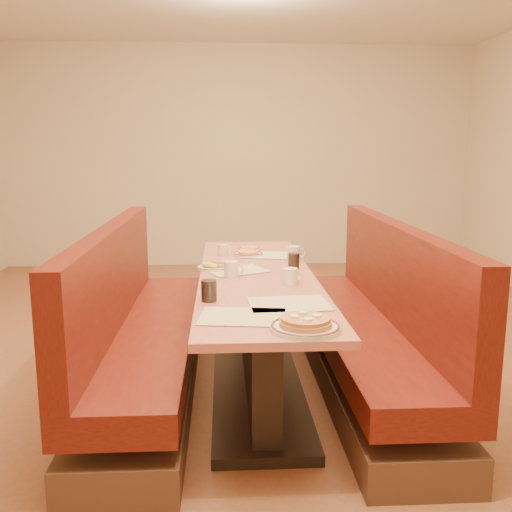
{
  "coord_description": "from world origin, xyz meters",
  "views": [
    {
      "loc": [
        -0.21,
        -3.42,
        1.52
      ],
      "look_at": [
        0.0,
        0.09,
        0.85
      ],
      "focal_mm": 40.0,
      "sensor_mm": 36.0,
      "label": 1
    }
  ],
  "objects": [
    {
      "name": "placemat_far_right",
      "position": [
        0.12,
        0.63,
        0.75
      ],
      "size": [
        0.44,
        0.36,
        0.0
      ],
      "primitive_type": "cube",
      "rotation": [
        0.0,
        0.0,
        -0.22
      ],
      "color": "beige",
      "rests_on": "diner_table"
    },
    {
      "name": "soda_tumbler_mid",
      "position": [
        0.25,
        0.17,
        0.8
      ],
      "size": [
        0.07,
        0.07,
        0.1
      ],
      "color": "black",
      "rests_on": "diner_table"
    },
    {
      "name": "coffee_mug_a",
      "position": [
        0.18,
        -0.26,
        0.8
      ],
      "size": [
        0.12,
        0.09,
        0.09
      ],
      "rotation": [
        0.0,
        0.0,
        0.26
      ],
      "color": "silver",
      "rests_on": "diner_table"
    },
    {
      "name": "coffee_mug_b",
      "position": [
        -0.16,
        -0.04,
        0.8
      ],
      "size": [
        0.12,
        0.09,
        0.09
      ],
      "rotation": [
        0.0,
        0.0,
        -0.1
      ],
      "color": "silver",
      "rests_on": "diner_table"
    },
    {
      "name": "pancake_plate",
      "position": [
        0.14,
        -1.1,
        0.77
      ],
      "size": [
        0.3,
        0.3,
        0.07
      ],
      "rotation": [
        0.0,
        0.0,
        -0.39
      ],
      "color": "silver",
      "rests_on": "diner_table"
    },
    {
      "name": "soda_tumbler_near",
      "position": [
        -0.28,
        -0.6,
        0.8
      ],
      "size": [
        0.08,
        0.08,
        0.11
      ],
      "color": "black",
      "rests_on": "diner_table"
    },
    {
      "name": "placemat_near_left",
      "position": [
        -0.12,
        -0.89,
        0.75
      ],
      "size": [
        0.43,
        0.34,
        0.0
      ],
      "primitive_type": "cube",
      "rotation": [
        0.0,
        0.0,
        -0.13
      ],
      "color": "beige",
      "rests_on": "diner_table"
    },
    {
      "name": "placemat_near_right",
      "position": [
        0.12,
        -0.69,
        0.75
      ],
      "size": [
        0.42,
        0.32,
        0.0
      ],
      "primitive_type": "cube",
      "rotation": [
        0.0,
        0.0,
        0.07
      ],
      "color": "beige",
      "rests_on": "diner_table"
    },
    {
      "name": "eggs_plate",
      "position": [
        -0.27,
        0.18,
        0.76
      ],
      "size": [
        0.24,
        0.24,
        0.05
      ],
      "rotation": [
        0.0,
        0.0,
        0.28
      ],
      "color": "silver",
      "rests_on": "diner_table"
    },
    {
      "name": "extra_plate_far",
      "position": [
        -0.03,
        0.64,
        0.76
      ],
      "size": [
        0.21,
        0.21,
        0.04
      ],
      "rotation": [
        0.0,
        0.0,
        -0.06
      ],
      "color": "silver",
      "rests_on": "diner_table"
    },
    {
      "name": "coffee_mug_d",
      "position": [
        -0.21,
        0.66,
        0.79
      ],
      "size": [
        0.1,
        0.07,
        0.08
      ],
      "rotation": [
        0.0,
        0.0,
        0.23
      ],
      "color": "silver",
      "rests_on": "diner_table"
    },
    {
      "name": "coffee_mug_c",
      "position": [
        0.28,
        0.43,
        0.8
      ],
      "size": [
        0.13,
        0.09,
        0.1
      ],
      "rotation": [
        0.0,
        0.0,
        0.09
      ],
      "color": "silver",
      "rests_on": "diner_table"
    },
    {
      "name": "ground",
      "position": [
        0.0,
        0.0,
        0.0
      ],
      "size": [
        8.0,
        8.0,
        0.0
      ],
      "primitive_type": "plane",
      "color": "#9E6647",
      "rests_on": "ground"
    },
    {
      "name": "diner_table",
      "position": [
        0.0,
        0.0,
        0.37
      ],
      "size": [
        0.7,
        2.5,
        0.75
      ],
      "color": "black",
      "rests_on": "ground"
    },
    {
      "name": "booth_left",
      "position": [
        -0.73,
        0.0,
        0.36
      ],
      "size": [
        0.55,
        2.5,
        1.05
      ],
      "color": "#4C3326",
      "rests_on": "ground"
    },
    {
      "name": "room_envelope",
      "position": [
        0.0,
        0.0,
        1.93
      ],
      "size": [
        6.04,
        8.04,
        2.82
      ],
      "color": "beige",
      "rests_on": "ground"
    },
    {
      "name": "placemat_far_left",
      "position": [
        -0.12,
        0.11,
        0.75
      ],
      "size": [
        0.44,
        0.4,
        0.0
      ],
      "primitive_type": "cube",
      "rotation": [
        0.0,
        0.0,
        0.42
      ],
      "color": "beige",
      "rests_on": "diner_table"
    },
    {
      "name": "extra_plate_mid",
      "position": [
        -0.0,
        0.83,
        0.76
      ],
      "size": [
        0.19,
        0.19,
        0.04
      ],
      "rotation": [
        0.0,
        0.0,
        0.06
      ],
      "color": "silver",
      "rests_on": "diner_table"
    },
    {
      "name": "booth_right",
      "position": [
        0.73,
        0.0,
        0.36
      ],
      "size": [
        0.55,
        2.5,
        1.05
      ],
      "color": "#4C3326",
      "rests_on": "ground"
    }
  ]
}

